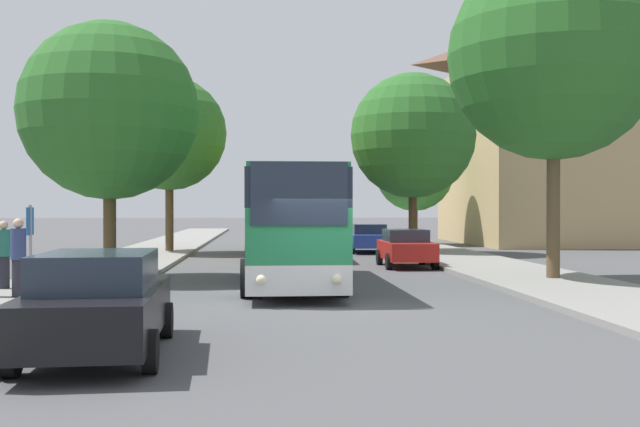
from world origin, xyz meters
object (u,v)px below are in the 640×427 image
object	(u,v)px
bus_rear	(277,215)
tree_right_mid	(554,55)
bus_middle	(282,217)
parked_car_right_near	(406,247)
bus_stop_sign	(30,243)
tree_right_near	(414,172)
bus_front	(290,224)
tree_right_far	(413,136)
pedestrian_waiting_far	(4,254)
parked_car_left_curb	(99,302)
tree_left_far	(169,134)
tree_left_near	(109,111)
parked_car_right_far	(369,237)
pedestrian_waiting_near	(18,257)

from	to	relation	value
bus_rear	tree_right_mid	world-z (taller)	tree_right_mid
bus_middle	parked_car_right_near	distance (m)	8.24
bus_stop_sign	tree_right_near	world-z (taller)	tree_right_near
bus_front	tree_right_far	distance (m)	16.06
pedestrian_waiting_far	parked_car_left_curb	bearing A→B (deg)	-84.23
tree_left_far	bus_stop_sign	bearing A→B (deg)	-91.03
parked_car_left_curb	bus_front	bearing A→B (deg)	69.30
tree_left_far	tree_right_far	world-z (taller)	tree_right_far
tree_right_mid	pedestrian_waiting_far	bearing A→B (deg)	-173.09
bus_stop_sign	tree_right_mid	bearing A→B (deg)	22.20
parked_car_left_curb	tree_left_near	bearing A→B (deg)	97.74
bus_rear	tree_left_far	world-z (taller)	tree_left_far
pedestrian_waiting_far	bus_middle	bearing A→B (deg)	41.47
parked_car_left_curb	tree_right_far	xyz separation A→B (m)	(9.87, 24.46, 4.99)
tree_right_far	parked_car_right_far	bearing A→B (deg)	137.69
bus_middle	parked_car_left_curb	xyz separation A→B (m)	(-3.44, -23.44, -1.01)
tree_right_near	bus_stop_sign	bearing A→B (deg)	-116.52
parked_car_right_near	tree_right_mid	xyz separation A→B (m)	(3.37, -6.22, 6.19)
pedestrian_waiting_near	bus_stop_sign	bearing A→B (deg)	-49.20
tree_right_near	parked_car_right_near	bearing A→B (deg)	-102.63
bus_front	bus_stop_sign	size ratio (longest dim) A/B	4.78
pedestrian_waiting_near	tree_right_near	xyz separation A→B (m)	(15.11, 26.74, 3.34)
parked_car_right_far	tree_left_near	size ratio (longest dim) A/B	0.59
bus_front	pedestrian_waiting_near	distance (m)	7.65
tree_right_near	bus_middle	bearing A→B (deg)	-129.95
tree_right_near	tree_right_far	distance (m)	9.22
tree_right_near	pedestrian_waiting_far	bearing A→B (deg)	-122.94
parked_car_right_near	parked_car_right_far	bearing A→B (deg)	-88.87
parked_car_right_near	tree_left_far	distance (m)	14.60
parked_car_right_near	tree_right_mid	world-z (taller)	tree_right_mid
parked_car_right_far	tree_right_mid	world-z (taller)	tree_right_mid
bus_front	parked_car_right_far	distance (m)	16.55
tree_right_mid	parked_car_left_curb	bearing A→B (deg)	-137.47
parked_car_right_far	bus_rear	bearing A→B (deg)	-64.63
pedestrian_waiting_far	tree_right_mid	bearing A→B (deg)	-14.09
tree_left_far	tree_right_near	bearing A→B (deg)	28.65
bus_front	tree_right_mid	distance (m)	9.58
pedestrian_waiting_far	tree_right_far	world-z (taller)	tree_right_far
parked_car_right_near	pedestrian_waiting_near	size ratio (longest dim) A/B	2.08
pedestrian_waiting_far	tree_left_far	xyz separation A→B (m)	(2.21, 17.25, 4.91)
pedestrian_waiting_far	parked_car_right_far	bearing A→B (deg)	34.24
bus_front	pedestrian_waiting_near	bearing A→B (deg)	-151.19
pedestrian_waiting_far	tree_right_near	distance (m)	29.78
parked_car_left_curb	parked_car_right_far	xyz separation A→B (m)	(7.94, 26.22, -0.07)
bus_front	bus_stop_sign	distance (m)	8.06
parked_car_right_near	parked_car_right_far	distance (m)	9.55
bus_front	tree_right_mid	size ratio (longest dim) A/B	1.05
tree_right_mid	tree_right_far	distance (m)	14.14
parked_car_left_curb	tree_right_far	size ratio (longest dim) A/B	0.54
parked_car_right_near	tree_right_near	size ratio (longest dim) A/B	0.58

